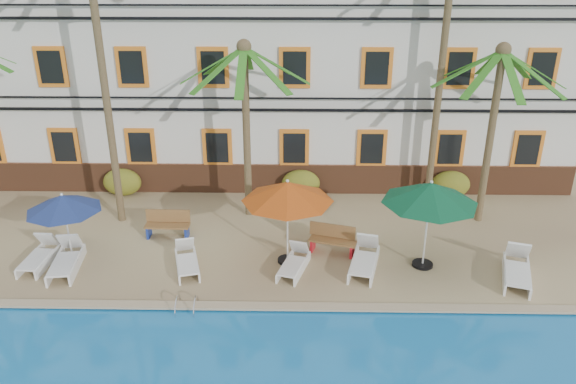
{
  "coord_description": "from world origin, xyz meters",
  "views": [
    {
      "loc": [
        1.65,
        -13.7,
        9.3
      ],
      "look_at": [
        1.33,
        3.0,
        2.0
      ],
      "focal_mm": 35.0,
      "sensor_mm": 36.0,
      "label": 1
    }
  ],
  "objects_px": {
    "umbrella_blue": "(63,203)",
    "lounger_c": "(187,261)",
    "lounger_d": "(294,263)",
    "bench_right": "(333,239)",
    "bench_left": "(168,224)",
    "lounger_f": "(517,270)",
    "umbrella_red": "(287,192)",
    "lounger_b": "(66,260)",
    "palm_d": "(444,46)",
    "umbrella_green": "(430,193)",
    "palm_b": "(99,44)",
    "palm_e": "(495,108)",
    "palm_c": "(246,104)",
    "lounger_a": "(40,256)",
    "lounger_e": "(364,259)",
    "pool_ladder": "(187,308)"
  },
  "relations": [
    {
      "from": "lounger_d",
      "to": "umbrella_green",
      "type": "bearing_deg",
      "value": 5.03
    },
    {
      "from": "palm_d",
      "to": "lounger_b",
      "type": "xyz_separation_m",
      "value": [
        -12.02,
        -4.99,
        -5.63
      ]
    },
    {
      "from": "umbrella_red",
      "to": "pool_ladder",
      "type": "xyz_separation_m",
      "value": [
        -2.7,
        -2.56,
        -2.38
      ]
    },
    {
      "from": "lounger_f",
      "to": "bench_right",
      "type": "xyz_separation_m",
      "value": [
        -5.35,
        1.53,
        0.15
      ]
    },
    {
      "from": "palm_c",
      "to": "lounger_b",
      "type": "xyz_separation_m",
      "value": [
        -5.25,
        -3.98,
        -3.84
      ]
    },
    {
      "from": "lounger_c",
      "to": "lounger_f",
      "type": "xyz_separation_m",
      "value": [
        9.87,
        -0.41,
        0.04
      ]
    },
    {
      "from": "umbrella_blue",
      "to": "bench_right",
      "type": "relative_size",
      "value": 1.46
    },
    {
      "from": "umbrella_green",
      "to": "bench_right",
      "type": "relative_size",
      "value": 1.82
    },
    {
      "from": "bench_right",
      "to": "bench_left",
      "type": "bearing_deg",
      "value": 170.01
    },
    {
      "from": "lounger_e",
      "to": "lounger_f",
      "type": "relative_size",
      "value": 0.98
    },
    {
      "from": "palm_b",
      "to": "bench_left",
      "type": "height_order",
      "value": "palm_b"
    },
    {
      "from": "palm_d",
      "to": "lounger_a",
      "type": "xyz_separation_m",
      "value": [
        -12.95,
        -4.71,
        -5.66
      ]
    },
    {
      "from": "umbrella_green",
      "to": "lounger_d",
      "type": "bearing_deg",
      "value": -174.97
    },
    {
      "from": "lounger_a",
      "to": "lounger_d",
      "type": "xyz_separation_m",
      "value": [
        7.89,
        -0.24,
        -0.02
      ]
    },
    {
      "from": "umbrella_green",
      "to": "bench_left",
      "type": "xyz_separation_m",
      "value": [
        -8.27,
        1.8,
        -1.98
      ]
    },
    {
      "from": "lounger_c",
      "to": "lounger_e",
      "type": "relative_size",
      "value": 0.88
    },
    {
      "from": "umbrella_green",
      "to": "lounger_d",
      "type": "distance_m",
      "value": 4.55
    },
    {
      "from": "lounger_c",
      "to": "lounger_d",
      "type": "bearing_deg",
      "value": -0.94
    },
    {
      "from": "umbrella_red",
      "to": "lounger_b",
      "type": "height_order",
      "value": "umbrella_red"
    },
    {
      "from": "palm_c",
      "to": "lounger_f",
      "type": "height_order",
      "value": "palm_c"
    },
    {
      "from": "umbrella_blue",
      "to": "lounger_d",
      "type": "bearing_deg",
      "value": -4.3
    },
    {
      "from": "umbrella_red",
      "to": "lounger_c",
      "type": "relative_size",
      "value": 1.49
    },
    {
      "from": "palm_c",
      "to": "palm_e",
      "type": "xyz_separation_m",
      "value": [
        8.33,
        -0.35,
        -0.01
      ]
    },
    {
      "from": "palm_e",
      "to": "lounger_b",
      "type": "bearing_deg",
      "value": -165.04
    },
    {
      "from": "umbrella_green",
      "to": "lounger_a",
      "type": "xyz_separation_m",
      "value": [
        -11.86,
        -0.11,
        -2.16
      ]
    },
    {
      "from": "umbrella_green",
      "to": "lounger_b",
      "type": "distance_m",
      "value": 11.14
    },
    {
      "from": "umbrella_green",
      "to": "palm_b",
      "type": "bearing_deg",
      "value": 163.66
    },
    {
      "from": "lounger_d",
      "to": "bench_right",
      "type": "distance_m",
      "value": 1.72
    },
    {
      "from": "umbrella_blue",
      "to": "umbrella_green",
      "type": "bearing_deg",
      "value": -0.92
    },
    {
      "from": "palm_d",
      "to": "pool_ladder",
      "type": "relative_size",
      "value": 12.65
    },
    {
      "from": "lounger_a",
      "to": "lounger_f",
      "type": "xyz_separation_m",
      "value": [
        14.48,
        -0.6,
        0.03
      ]
    },
    {
      "from": "palm_e",
      "to": "umbrella_blue",
      "type": "bearing_deg",
      "value": -167.33
    },
    {
      "from": "lounger_b",
      "to": "lounger_d",
      "type": "distance_m",
      "value": 6.95
    },
    {
      "from": "palm_b",
      "to": "lounger_a",
      "type": "relative_size",
      "value": 5.34
    },
    {
      "from": "palm_c",
      "to": "pool_ladder",
      "type": "bearing_deg",
      "value": -101.42
    },
    {
      "from": "palm_d",
      "to": "lounger_d",
      "type": "height_order",
      "value": "palm_d"
    },
    {
      "from": "lounger_a",
      "to": "palm_e",
      "type": "bearing_deg",
      "value": 13.0
    },
    {
      "from": "palm_c",
      "to": "lounger_b",
      "type": "distance_m",
      "value": 7.63
    },
    {
      "from": "lounger_c",
      "to": "palm_b",
      "type": "bearing_deg",
      "value": 132.09
    },
    {
      "from": "palm_c",
      "to": "umbrella_blue",
      "type": "bearing_deg",
      "value": -147.2
    },
    {
      "from": "palm_e",
      "to": "bench_right",
      "type": "height_order",
      "value": "palm_e"
    },
    {
      "from": "palm_c",
      "to": "umbrella_red",
      "type": "relative_size",
      "value": 2.27
    },
    {
      "from": "palm_e",
      "to": "lounger_d",
      "type": "relative_size",
      "value": 3.49
    },
    {
      "from": "lounger_a",
      "to": "lounger_c",
      "type": "distance_m",
      "value": 4.61
    },
    {
      "from": "umbrella_blue",
      "to": "lounger_a",
      "type": "xyz_separation_m",
      "value": [
        -0.89,
        -0.29,
        -1.67
      ]
    },
    {
      "from": "palm_c",
      "to": "bench_left",
      "type": "relative_size",
      "value": 4.19
    },
    {
      "from": "umbrella_blue",
      "to": "lounger_c",
      "type": "distance_m",
      "value": 4.11
    },
    {
      "from": "palm_b",
      "to": "lounger_e",
      "type": "bearing_deg",
      "value": -20.77
    },
    {
      "from": "palm_d",
      "to": "lounger_d",
      "type": "bearing_deg",
      "value": -135.63
    },
    {
      "from": "bench_left",
      "to": "palm_b",
      "type": "bearing_deg",
      "value": 148.42
    }
  ]
}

